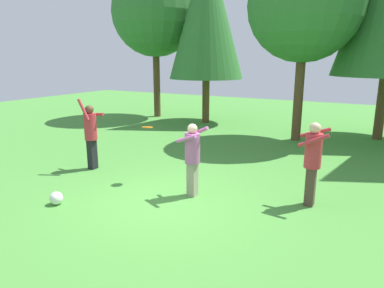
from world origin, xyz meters
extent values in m
plane|color=#478C38|center=(0.00, 0.00, 0.00)|extent=(40.00, 40.00, 0.00)
cube|color=black|center=(-3.14, 0.87, 0.42)|extent=(0.19, 0.22, 0.84)
cylinder|color=#B72D38|center=(-3.14, 0.87, 1.20)|extent=(0.34, 0.34, 0.73)
sphere|color=brown|center=(-3.14, 0.87, 1.67)|extent=(0.24, 0.24, 0.24)
cylinder|color=#B72D38|center=(-3.13, 1.07, 1.52)|extent=(0.63, 0.10, 0.13)
cylinder|color=#B72D38|center=(-3.14, 0.67, 1.69)|extent=(0.39, 0.09, 0.57)
cube|color=#4C382D|center=(2.69, 1.21, 0.42)|extent=(0.19, 0.22, 0.83)
cylinder|color=#B72D38|center=(2.69, 1.21, 1.19)|extent=(0.34, 0.34, 0.72)
sphere|color=beige|center=(2.69, 1.21, 1.66)|extent=(0.23, 0.23, 0.23)
cylinder|color=#B72D38|center=(2.71, 1.01, 1.44)|extent=(0.60, 0.14, 0.33)
cylinder|color=#B72D38|center=(2.67, 1.41, 1.53)|extent=(0.61, 0.14, 0.26)
cube|color=gray|center=(0.27, 0.48, 0.39)|extent=(0.19, 0.22, 0.77)
cylinder|color=#A85693|center=(0.27, 0.48, 1.11)|extent=(0.34, 0.34, 0.67)
sphere|color=beige|center=(0.27, 0.48, 1.54)|extent=(0.22, 0.22, 0.22)
cylinder|color=#A85693|center=(0.23, 0.28, 1.35)|extent=(0.57, 0.20, 0.27)
cylinder|color=#A85693|center=(0.31, 0.67, 1.44)|extent=(0.55, 0.20, 0.32)
cylinder|color=orange|center=(-1.18, 0.81, 1.38)|extent=(0.33, 0.33, 0.06)
sphere|color=white|center=(-2.02, -1.36, 0.14)|extent=(0.28, 0.28, 0.28)
cylinder|color=brown|center=(-3.67, 8.96, 1.90)|extent=(0.34, 0.34, 3.79)
cone|color=#337033|center=(-3.67, 8.96, 5.12)|extent=(3.41, 3.41, 6.07)
cylinder|color=brown|center=(-6.73, 9.33, 1.96)|extent=(0.34, 0.34, 3.93)
sphere|color=#337033|center=(-6.73, 9.33, 5.22)|extent=(4.32, 4.32, 4.32)
cylinder|color=brown|center=(1.01, 7.26, 1.83)|extent=(0.34, 0.34, 3.65)
sphere|color=#337033|center=(1.01, 7.26, 4.86)|extent=(4.02, 4.02, 4.02)
cylinder|color=brown|center=(3.72, 8.92, 2.16)|extent=(0.35, 0.35, 4.32)
camera|label=1|loc=(3.89, -6.10, 3.04)|focal=33.06mm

